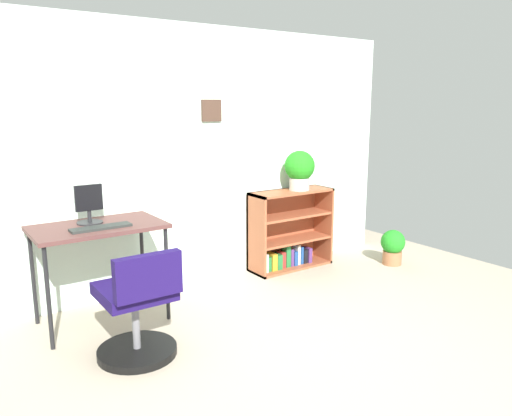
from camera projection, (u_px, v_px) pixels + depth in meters
ground_plane at (317, 402)px, 2.78m from camera, size 6.24×6.24×0.00m
wall_back at (154, 160)px, 4.28m from camera, size 5.20×0.12×2.30m
desk at (98, 234)px, 3.68m from camera, size 0.94×0.57×0.76m
monitor at (89, 206)px, 3.68m from camera, size 0.20×0.19×0.29m
keyboard at (101, 227)px, 3.56m from camera, size 0.43×0.12×0.02m
office_chair at (138, 311)px, 3.20m from camera, size 0.52×0.55×0.76m
bookshelf_low at (288, 233)px, 5.02m from camera, size 0.87×0.30×0.79m
potted_plant_on_shelf at (300, 169)px, 4.90m from camera, size 0.30×0.30×0.39m
potted_plant_floor at (393, 246)px, 5.13m from camera, size 0.25×0.25×0.36m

